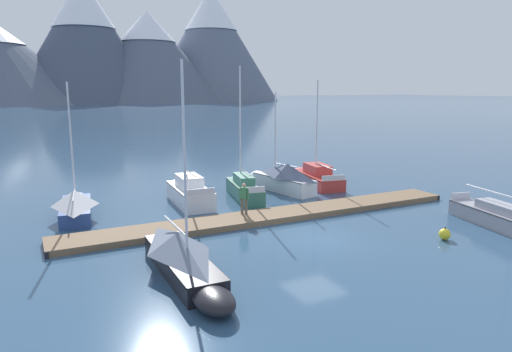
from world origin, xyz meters
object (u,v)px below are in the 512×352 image
(person_on_dock, at_px, (244,197))
(sailboat_nearest_berth, at_px, (76,203))
(sailboat_second_berth, at_px, (184,257))
(sailboat_end_of_dock, at_px, (507,220))
(sailboat_mid_dock_starboard, at_px, (243,188))
(sailboat_far_berth, at_px, (282,178))
(mooring_buoy_channel_marker, at_px, (445,234))
(sailboat_mid_dock_port, at_px, (187,191))
(sailboat_outer_slip, at_px, (314,176))

(person_on_dock, bearing_deg, sailboat_nearest_berth, 148.81)
(sailboat_second_berth, bearing_deg, sailboat_end_of_dock, -7.17)
(sailboat_nearest_berth, height_order, sailboat_mid_dock_starboard, sailboat_mid_dock_starboard)
(sailboat_far_berth, bearing_deg, mooring_buoy_channel_marker, -83.49)
(sailboat_nearest_berth, height_order, sailboat_far_berth, sailboat_nearest_berth)
(sailboat_end_of_dock, relative_size, person_on_dock, 4.55)
(sailboat_nearest_berth, relative_size, sailboat_end_of_dock, 0.95)
(person_on_dock, bearing_deg, sailboat_mid_dock_starboard, 64.81)
(sailboat_second_berth, bearing_deg, sailboat_nearest_berth, 103.69)
(sailboat_far_berth, relative_size, sailboat_end_of_dock, 0.87)
(sailboat_end_of_dock, bearing_deg, sailboat_mid_dock_port, 133.11)
(sailboat_outer_slip, height_order, sailboat_end_of_dock, sailboat_end_of_dock)
(sailboat_nearest_berth, height_order, sailboat_second_berth, sailboat_second_berth)
(sailboat_outer_slip, bearing_deg, sailboat_far_berth, -164.02)
(sailboat_end_of_dock, distance_m, person_on_dock, 13.23)
(sailboat_second_berth, bearing_deg, person_on_dock, 47.31)
(sailboat_mid_dock_port, xyz_separation_m, sailboat_far_berth, (6.81, 0.05, 0.24))
(sailboat_nearest_berth, bearing_deg, sailboat_mid_dock_port, 2.15)
(sailboat_nearest_berth, bearing_deg, mooring_buoy_channel_marker, -39.61)
(sailboat_mid_dock_starboard, bearing_deg, sailboat_end_of_dock, -56.07)
(sailboat_nearest_berth, xyz_separation_m, sailboat_far_berth, (13.34, 0.29, 0.19))
(mooring_buoy_channel_marker, bearing_deg, sailboat_end_of_dock, -6.45)
(sailboat_far_berth, relative_size, person_on_dock, 3.96)
(mooring_buoy_channel_marker, bearing_deg, sailboat_nearest_berth, 140.39)
(sailboat_mid_dock_port, height_order, sailboat_mid_dock_starboard, sailboat_mid_dock_starboard)
(sailboat_end_of_dock, bearing_deg, sailboat_far_berth, 112.11)
(sailboat_second_berth, height_order, mooring_buoy_channel_marker, sailboat_second_berth)
(sailboat_mid_dock_port, relative_size, sailboat_outer_slip, 1.11)
(sailboat_outer_slip, relative_size, sailboat_end_of_dock, 0.98)
(sailboat_second_berth, distance_m, sailboat_end_of_dock, 16.13)
(sailboat_nearest_berth, bearing_deg, sailboat_outer_slip, 4.31)
(sailboat_nearest_berth, relative_size, mooring_buoy_channel_marker, 11.88)
(sailboat_mid_dock_starboard, bearing_deg, mooring_buoy_channel_marker, -69.19)
(sailboat_nearest_berth, xyz_separation_m, sailboat_mid_dock_starboard, (10.17, -0.12, -0.12))
(sailboat_outer_slip, relative_size, person_on_dock, 4.46)
(sailboat_mid_dock_port, relative_size, sailboat_far_berth, 1.25)
(sailboat_mid_dock_starboard, xyz_separation_m, person_on_dock, (-2.21, -4.70, 0.64))
(sailboat_mid_dock_starboard, relative_size, person_on_dock, 4.95)
(sailboat_mid_dock_starboard, relative_size, sailboat_end_of_dock, 1.09)
(sailboat_far_berth, height_order, sailboat_end_of_dock, sailboat_end_of_dock)
(sailboat_second_berth, height_order, sailboat_mid_dock_starboard, sailboat_mid_dock_starboard)
(sailboat_mid_dock_port, height_order, sailboat_outer_slip, sailboat_mid_dock_port)
(sailboat_nearest_berth, distance_m, sailboat_mid_dock_starboard, 10.17)
(sailboat_mid_dock_starboard, relative_size, mooring_buoy_channel_marker, 13.61)
(sailboat_mid_dock_starboard, distance_m, mooring_buoy_channel_marker, 12.94)
(sailboat_mid_dock_port, height_order, mooring_buoy_channel_marker, sailboat_mid_dock_port)
(sailboat_mid_dock_port, xyz_separation_m, mooring_buoy_channel_marker, (8.24, -12.46, -0.42))
(sailboat_end_of_dock, height_order, mooring_buoy_channel_marker, sailboat_end_of_dock)
(sailboat_outer_slip, height_order, mooring_buoy_channel_marker, sailboat_outer_slip)
(sailboat_far_berth, relative_size, sailboat_outer_slip, 0.89)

